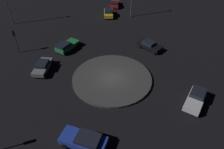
{
  "coord_description": "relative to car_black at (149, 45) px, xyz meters",
  "views": [
    {
      "loc": [
        -1.01,
        21.21,
        18.22
      ],
      "look_at": [
        0.0,
        0.0,
        0.8
      ],
      "focal_mm": 33.36,
      "sensor_mm": 36.0,
      "label": 1
    }
  ],
  "objects": [
    {
      "name": "car_blue",
      "position": [
        7.83,
        17.81,
        0.05
      ],
      "size": [
        4.86,
        3.11,
        1.42
      ],
      "rotation": [
        0.0,
        0.0,
        -0.28
      ],
      "color": "#1E38A5",
      "rests_on": "ground_plane"
    },
    {
      "name": "car_grey",
      "position": [
        15.44,
        6.41,
        0.02
      ],
      "size": [
        2.11,
        4.06,
        1.34
      ],
      "rotation": [
        0.0,
        0.0,
        4.66
      ],
      "color": "slate",
      "rests_on": "ground_plane"
    },
    {
      "name": "traffic_light_east",
      "position": [
        20.6,
        2.05,
        2.01
      ],
      "size": [
        0.39,
        0.36,
        3.78
      ],
      "rotation": [
        0.0,
        0.0,
        2.77
      ],
      "color": "#2D2D2D",
      "rests_on": "ground_plane"
    },
    {
      "name": "car_green",
      "position": [
        13.24,
        0.9,
        0.07
      ],
      "size": [
        3.58,
        4.33,
        1.47
      ],
      "rotation": [
        0.0,
        0.0,
        4.19
      ],
      "color": "#1E7238",
      "rests_on": "ground_plane"
    },
    {
      "name": "car_silver",
      "position": [
        -4.22,
        11.83,
        0.1
      ],
      "size": [
        3.46,
        4.29,
        1.5
      ],
      "rotation": [
        0.0,
        0.0,
        1.06
      ],
      "color": "silver",
      "rests_on": "ground_plane"
    },
    {
      "name": "car_red",
      "position": [
        6.28,
        -17.71,
        -0.01
      ],
      "size": [
        2.2,
        3.99,
        1.3
      ],
      "rotation": [
        0.0,
        0.0,
        -1.61
      ],
      "color": "red",
      "rests_on": "ground_plane"
    },
    {
      "name": "car_black",
      "position": [
        0.0,
        0.0,
        0.0
      ],
      "size": [
        4.09,
        3.87,
        1.31
      ],
      "rotation": [
        0.0,
        0.0,
        2.43
      ],
      "color": "black",
      "rests_on": "ground_plane"
    },
    {
      "name": "roundabout_island",
      "position": [
        5.66,
        7.84,
        -0.54
      ],
      "size": [
        10.61,
        10.61,
        0.31
      ],
      "primitive_type": "cylinder",
      "color": "#383838",
      "rests_on": "ground_plane"
    },
    {
      "name": "ground_plane",
      "position": [
        5.66,
        7.84,
        -0.7
      ],
      "size": [
        117.44,
        117.44,
        0.0
      ],
      "primitive_type": "plane",
      "color": "black"
    },
    {
      "name": "car_yellow",
      "position": [
        7.37,
        -12.36,
        0.08
      ],
      "size": [
        2.25,
        4.08,
        1.51
      ],
      "rotation": [
        0.0,
        0.0,
        -1.49
      ],
      "color": "gold",
      "rests_on": "ground_plane"
    }
  ]
}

